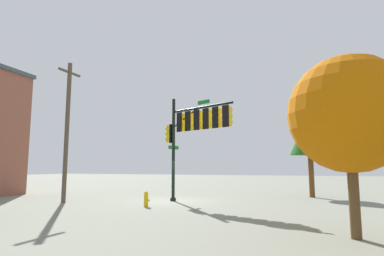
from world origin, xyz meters
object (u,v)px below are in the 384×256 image
(signal_pole_assembly, at_px, (194,126))
(tree_far, at_px, (349,114))
(tree_near, at_px, (309,134))
(utility_pole, at_px, (67,128))
(fire_hydrant, at_px, (146,199))

(signal_pole_assembly, xyz_separation_m, tree_far, (7.40, -7.17, -0.79))
(tree_near, relative_size, tree_far, 1.08)
(signal_pole_assembly, xyz_separation_m, utility_pole, (-7.48, -2.25, -0.10))
(utility_pole, bearing_deg, fire_hydrant, -1.47)
(utility_pole, relative_size, tree_near, 1.41)
(utility_pole, height_order, tree_far, utility_pole)
(fire_hydrant, distance_m, tree_far, 11.01)
(fire_hydrant, bearing_deg, tree_far, -27.08)
(fire_hydrant, relative_size, tree_near, 0.14)
(tree_far, bearing_deg, utility_pole, 161.71)
(signal_pole_assembly, xyz_separation_m, tree_near, (6.80, 5.94, -0.07))
(utility_pole, distance_m, fire_hydrant, 6.87)
(utility_pole, relative_size, tree_far, 1.53)
(signal_pole_assembly, relative_size, utility_pole, 0.76)
(signal_pole_assembly, distance_m, tree_far, 10.33)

